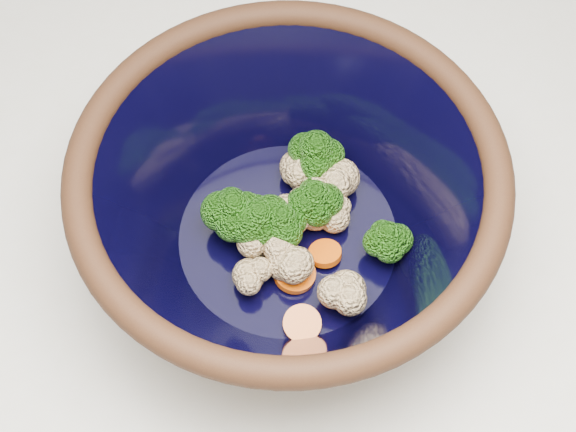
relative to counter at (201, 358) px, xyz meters
name	(u,v)px	position (x,y,z in m)	size (l,w,h in m)	color
counter	(201,358)	(0.00, 0.00, 0.00)	(1.20, 1.20, 0.90)	white
mixing_bowl	(288,207)	(0.10, -0.09, 0.53)	(0.37, 0.37, 0.14)	black
vegetable_pile	(296,210)	(0.11, -0.08, 0.51)	(0.15, 0.17, 0.06)	#608442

